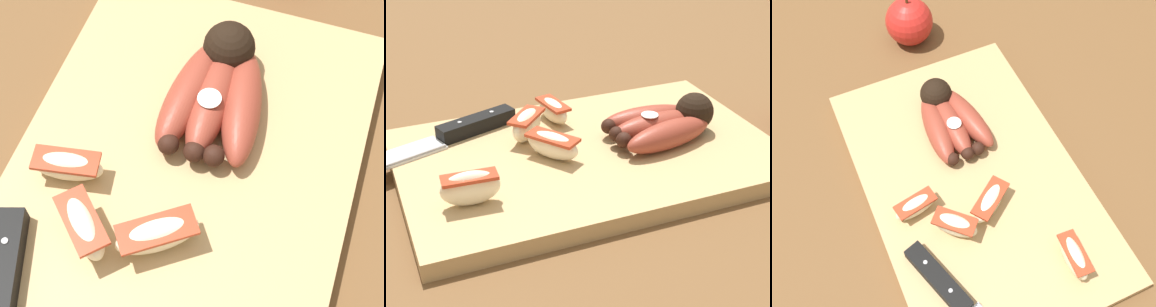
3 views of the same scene
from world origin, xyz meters
TOP-DOWN VIEW (x-y plane):
  - ground_plane at (0.00, 0.00)m, footprint 6.00×6.00m
  - cutting_board at (-0.01, -0.02)m, footprint 0.43×0.28m
  - banana_bunch at (0.08, -0.02)m, footprint 0.14×0.10m
  - apple_wedge_near at (-0.02, 0.07)m, footprint 0.03×0.06m
  - apple_wedge_middle at (-0.16, -0.08)m, footprint 0.06×0.02m
  - apple_wedge_far at (-0.05, -0.02)m, footprint 0.06×0.07m
  - apple_wedge_extra at (-0.07, 0.04)m, footprint 0.06×0.06m
  - whole_apple at (0.29, -0.04)m, footprint 0.08×0.08m

SIDE VIEW (x-z plane):
  - ground_plane at x=0.00m, z-range 0.00..0.00m
  - cutting_board at x=-0.01m, z-range 0.00..0.02m
  - apple_wedge_near at x=-0.02m, z-range 0.02..0.05m
  - apple_wedge_far at x=-0.05m, z-range 0.02..0.05m
  - banana_bunch at x=0.08m, z-range 0.01..0.06m
  - whole_apple at x=0.29m, z-range -0.01..0.08m
  - apple_wedge_extra at x=-0.07m, z-range 0.02..0.06m
  - apple_wedge_middle at x=-0.16m, z-range 0.02..0.06m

